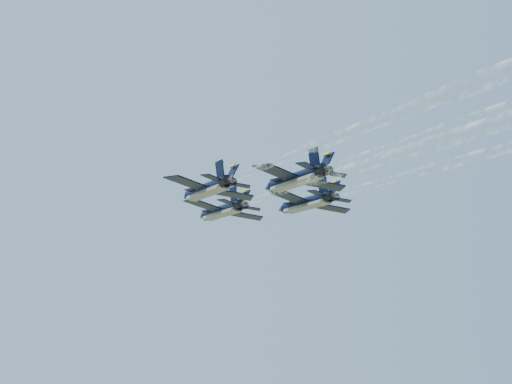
{
  "coord_description": "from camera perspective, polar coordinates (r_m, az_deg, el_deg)",
  "views": [
    {
      "loc": [
        -12.54,
        -116.19,
        80.62
      ],
      "look_at": [
        -3.76,
        -1.73,
        107.5
      ],
      "focal_mm": 55.0,
      "sensor_mm": 36.0,
      "label": 1
    }
  ],
  "objects": [
    {
      "name": "smoke_trail_lead",
      "position": [
        86.41,
        10.55,
        4.48
      ],
      "size": [
        26.09,
        61.44,
        1.93
      ],
      "rotation": [
        0.0,
        0.15,
        0.39
      ],
      "color": "white"
    },
    {
      "name": "jet_slot",
      "position": [
        106.11,
        2.87,
        0.93
      ],
      "size": [
        12.81,
        17.53,
        4.08
      ],
      "rotation": [
        0.0,
        0.15,
        0.39
      ],
      "color": "black"
    },
    {
      "name": "smoke_trail_left",
      "position": [
        72.13,
        11.58,
        8.13
      ],
      "size": [
        26.09,
        61.44,
        1.93
      ],
      "rotation": [
        0.0,
        0.15,
        0.39
      ],
      "color": "white"
    },
    {
      "name": "jet_right",
      "position": [
        120.98,
        3.65,
        -0.82
      ],
      "size": [
        12.81,
        17.53,
        4.08
      ],
      "rotation": [
        0.0,
        0.15,
        0.39
      ],
      "color": "black"
    },
    {
      "name": "jet_left",
      "position": [
        111.99,
        -3.62,
        0.19
      ],
      "size": [
        12.81,
        17.53,
        4.08
      ],
      "rotation": [
        0.0,
        0.15,
        0.39
      ],
      "color": "black"
    },
    {
      "name": "jet_lead",
      "position": [
        126.66,
        -2.54,
        -1.39
      ],
      "size": [
        12.81,
        17.53,
        4.08
      ],
      "rotation": [
        0.0,
        0.15,
        0.39
      ],
      "color": "black"
    }
  ]
}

